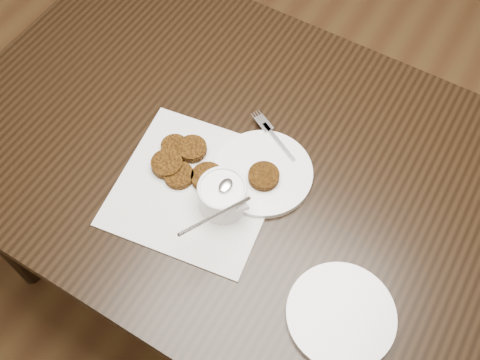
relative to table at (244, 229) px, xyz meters
name	(u,v)px	position (x,y,z in m)	size (l,w,h in m)	color
floor	(245,291)	(0.03, -0.04, -0.38)	(4.00, 4.00, 0.00)	brown
table	(244,229)	(0.00, 0.00, 0.00)	(1.40, 0.90, 0.75)	black
napkin	(196,187)	(-0.05, -0.12, 0.38)	(0.33, 0.33, 0.00)	white
sauce_ramekin	(222,187)	(0.02, -0.13, 0.45)	(0.14, 0.14, 0.14)	white
patty_cluster	(180,162)	(-0.11, -0.09, 0.39)	(0.23, 0.23, 0.02)	brown
plate_with_patty	(263,171)	(0.06, -0.02, 0.39)	(0.22, 0.22, 0.03)	white
plate_empty	(341,315)	(0.34, -0.22, 0.38)	(0.21, 0.21, 0.01)	white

